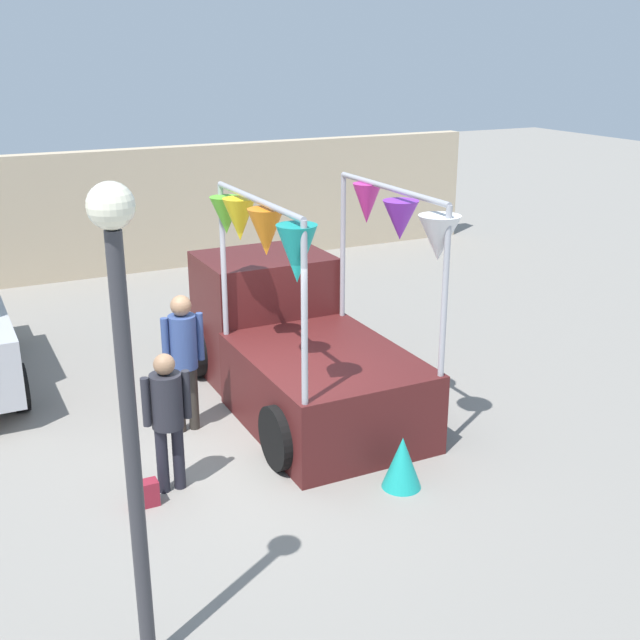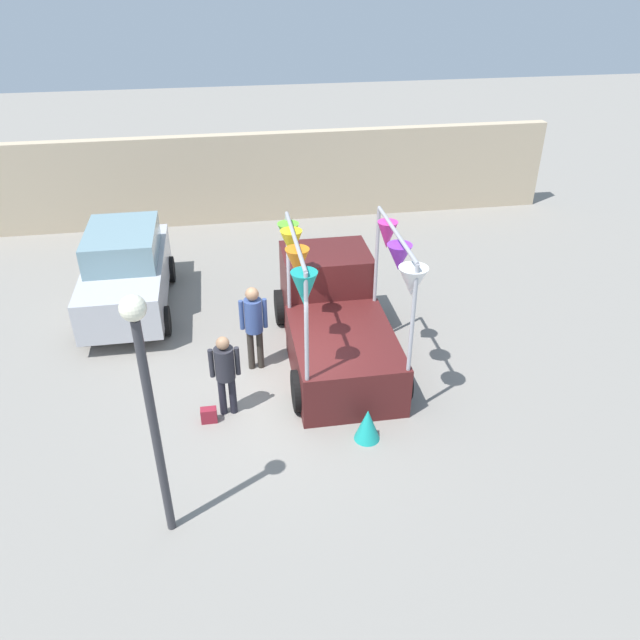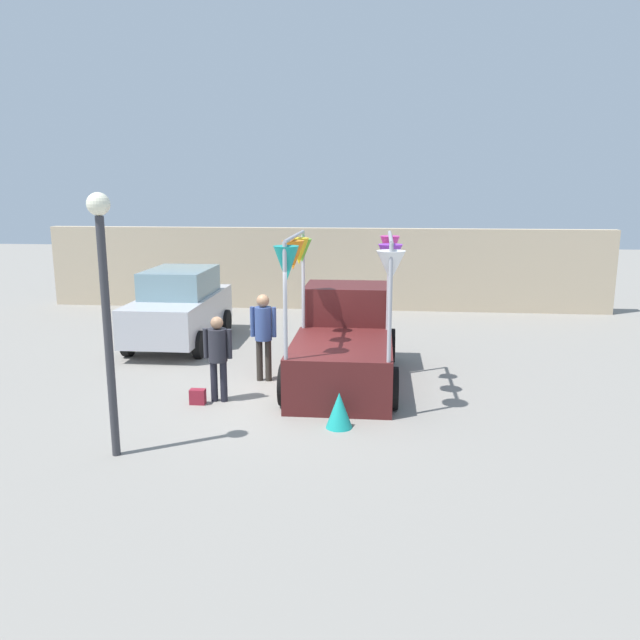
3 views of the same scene
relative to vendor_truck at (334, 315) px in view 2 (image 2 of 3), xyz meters
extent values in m
plane|color=gray|center=(-1.11, -1.30, -0.87)|extent=(60.00, 60.00, 0.00)
cube|color=#4C1919|center=(0.01, -1.01, -0.37)|extent=(1.90, 2.60, 1.00)
cube|color=#4C1919|center=(0.01, 0.99, 0.03)|extent=(1.80, 1.40, 1.80)
cube|color=#8CB2C6|center=(0.01, 0.99, 0.48)|extent=(1.76, 1.37, 0.60)
cylinder|color=black|center=(-0.94, 1.34, -0.49)|extent=(0.22, 0.76, 0.76)
cylinder|color=black|center=(0.96, 1.34, -0.49)|extent=(0.22, 0.76, 0.76)
cylinder|color=black|center=(-0.94, -1.71, -0.49)|extent=(0.22, 0.76, 0.76)
cylinder|color=black|center=(0.96, -1.71, -0.49)|extent=(0.22, 0.76, 0.76)
cylinder|color=#A5A5AD|center=(-0.86, 0.21, 1.13)|extent=(0.07, 0.07, 1.99)
cylinder|color=#A5A5AD|center=(0.88, 0.21, 1.13)|extent=(0.07, 0.07, 1.99)
cylinder|color=#A5A5AD|center=(-0.86, -2.23, 1.13)|extent=(0.07, 0.07, 1.99)
cylinder|color=#A5A5AD|center=(0.88, -2.23, 1.13)|extent=(0.07, 0.07, 1.99)
cylinder|color=#A5A5AD|center=(-0.86, -1.01, 2.12)|extent=(0.07, 2.44, 0.07)
cylinder|color=#A5A5AD|center=(0.88, -1.01, 2.12)|extent=(0.07, 2.44, 0.07)
cone|color=teal|center=(-0.86, -2.06, 1.74)|extent=(0.54, 0.54, 0.61)
cone|color=white|center=(0.88, -2.06, 1.73)|extent=(0.52, 0.52, 0.51)
cone|color=orange|center=(-0.86, -1.25, 1.80)|extent=(0.45, 0.45, 0.53)
cone|color=purple|center=(0.88, -1.25, 1.78)|extent=(0.62, 0.62, 0.47)
cone|color=yellow|center=(-0.86, -0.44, 1.79)|extent=(0.54, 0.54, 0.51)
cone|color=#D83399|center=(0.88, -0.44, 1.84)|extent=(0.52, 0.52, 0.51)
cone|color=#66CC33|center=(-0.86, 0.04, 1.76)|extent=(0.50, 0.50, 0.46)
cube|color=#B7B7BC|center=(-4.27, 2.48, -0.10)|extent=(1.70, 4.00, 0.90)
cube|color=#72939E|center=(-4.27, 2.63, 0.68)|extent=(1.50, 2.10, 0.66)
cylinder|color=black|center=(-5.12, 3.73, -0.55)|extent=(0.18, 0.64, 0.64)
cylinder|color=black|center=(-3.42, 3.73, -0.55)|extent=(0.18, 0.64, 0.64)
cylinder|color=black|center=(-5.12, 1.23, -0.55)|extent=(0.18, 0.64, 0.64)
cylinder|color=black|center=(-3.42, 1.23, -0.55)|extent=(0.18, 0.64, 0.64)
cylinder|color=black|center=(-2.29, -1.64, -0.49)|extent=(0.13, 0.13, 0.76)
cylinder|color=black|center=(-2.11, -1.64, -0.49)|extent=(0.13, 0.13, 0.76)
cylinder|color=#26262D|center=(-2.20, -1.64, 0.20)|extent=(0.34, 0.34, 0.60)
sphere|color=#997051|center=(-2.20, -1.64, 0.61)|extent=(0.23, 0.23, 0.23)
cylinder|color=#26262D|center=(-2.42, -1.64, 0.23)|extent=(0.09, 0.09, 0.54)
cylinder|color=#26262D|center=(-1.98, -1.64, 0.23)|extent=(0.09, 0.09, 0.54)
cylinder|color=#2D2823|center=(-1.70, -0.32, -0.44)|extent=(0.13, 0.13, 0.85)
cylinder|color=#2D2823|center=(-1.52, -0.32, -0.44)|extent=(0.13, 0.13, 0.85)
cylinder|color=#33477F|center=(-1.61, -0.32, 0.32)|extent=(0.34, 0.34, 0.68)
sphere|color=#997051|center=(-1.61, -0.32, 0.79)|extent=(0.26, 0.26, 0.26)
cylinder|color=#33477F|center=(-1.83, -0.32, 0.36)|extent=(0.09, 0.09, 0.61)
cylinder|color=#33477F|center=(-1.39, -0.32, 0.36)|extent=(0.09, 0.09, 0.61)
cube|color=maroon|center=(-2.55, -1.84, -0.73)|extent=(0.28, 0.16, 0.28)
cylinder|color=#333338|center=(-3.12, -4.10, 0.88)|extent=(0.12, 0.12, 3.49)
sphere|color=#F2EDCC|center=(-3.12, -4.10, 2.78)|extent=(0.32, 0.32, 0.32)
cube|color=tan|center=(-1.11, 7.48, 0.43)|extent=(18.00, 0.36, 2.60)
cone|color=teal|center=(0.08, -2.71, -0.57)|extent=(0.62, 0.62, 0.60)
camera|label=1|loc=(-4.18, -9.29, 3.76)|focal=45.00mm
camera|label=2|loc=(-2.01, -10.52, 6.33)|focal=35.00mm
camera|label=3|loc=(0.71, -12.35, 3.01)|focal=35.00mm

